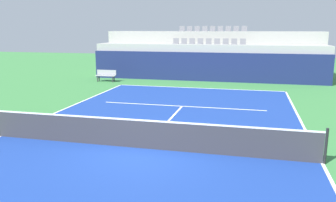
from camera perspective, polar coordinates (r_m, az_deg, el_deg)
ground_plane at (r=11.38m, az=-4.09°, el=-7.88°), size 80.00×80.00×0.00m
court_surface at (r=11.37m, az=-4.09°, el=-7.85°), size 11.00×24.00×0.01m
baseline_far at (r=22.70m, az=5.12°, el=2.16°), size 11.00×0.10×0.00m
sideline_left at (r=13.97m, az=-26.01°, el=-5.26°), size 0.10×24.00×0.00m
sideline_right at (r=11.09m, az=24.24°, el=-9.42°), size 0.10×24.00×0.00m
service_line_far at (r=17.34m, az=2.35°, el=-0.86°), size 8.26×0.10×0.00m
centre_service_line at (r=14.31m, az=-0.19°, el=-3.62°), size 0.10×6.40×0.00m
back_wall at (r=25.70m, az=6.25°, el=5.64°), size 17.48×0.30×2.12m
stands_tier_lower at (r=27.00m, az=6.64°, el=6.51°), size 17.48×2.40×2.67m
stands_tier_upper at (r=29.34m, az=7.25°, el=7.86°), size 17.48×2.40×3.62m
seating_row_lower at (r=27.00m, az=6.74°, el=9.61°), size 5.61×0.44×0.44m
seating_row_upper at (r=29.36m, az=7.38°, el=11.63°), size 5.61×0.44×0.44m
tennis_net at (r=11.21m, az=-4.13°, el=-5.43°), size 11.08×0.08×1.07m
player_bench at (r=25.84m, az=-10.23°, el=4.31°), size 1.50×0.40×0.85m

